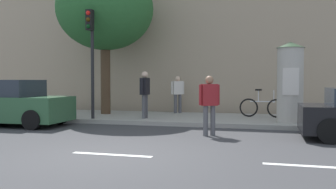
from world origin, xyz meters
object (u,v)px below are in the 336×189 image
at_px(traffic_light, 91,45).
at_px(street_tree, 105,9).
at_px(poster_column, 290,82).
at_px(parked_car_blue, 9,104).
at_px(pedestrian_in_dark_shirt, 209,101).
at_px(pedestrian_with_bag, 178,92).
at_px(bicycle_leaning, 262,107).
at_px(pedestrian_in_light_jacket, 145,91).

relative_size(traffic_light, street_tree, 0.65).
height_order(poster_column, parked_car_blue, poster_column).
bearing_deg(parked_car_blue, pedestrian_in_dark_shirt, -4.32).
height_order(traffic_light, pedestrian_in_dark_shirt, traffic_light).
height_order(pedestrian_with_bag, parked_car_blue, pedestrian_with_bag).
bearing_deg(street_tree, pedestrian_with_bag, 21.85).
xyz_separation_m(street_tree, bicycle_leaning, (6.49, 0.24, -4.03)).
bearing_deg(bicycle_leaning, poster_column, -58.71).
xyz_separation_m(pedestrian_in_light_jacket, parked_car_blue, (-4.27, -2.19, -0.43)).
height_order(traffic_light, street_tree, street_tree).
bearing_deg(traffic_light, street_tree, 100.80).
distance_m(street_tree, pedestrian_in_light_jacket, 4.28).
xyz_separation_m(pedestrian_in_light_jacket, bicycle_leaning, (4.25, 1.60, -0.65)).
xyz_separation_m(pedestrian_in_dark_shirt, bicycle_leaning, (1.37, 4.33, -0.46)).
height_order(poster_column, street_tree, street_tree).
distance_m(street_tree, bicycle_leaning, 7.64).
distance_m(street_tree, parked_car_blue, 5.59).
distance_m(pedestrian_in_dark_shirt, pedestrian_with_bag, 5.70).
relative_size(pedestrian_with_bag, parked_car_blue, 0.38).
xyz_separation_m(traffic_light, street_tree, (-0.40, 2.08, 1.71)).
distance_m(poster_column, street_tree, 8.12).
xyz_separation_m(pedestrian_with_bag, pedestrian_in_light_jacket, (-0.64, -2.51, 0.10)).
height_order(traffic_light, pedestrian_with_bag, traffic_light).
xyz_separation_m(poster_column, pedestrian_in_light_jacket, (-5.18, -0.06, -0.34)).
bearing_deg(poster_column, street_tree, 170.08).
bearing_deg(pedestrian_in_dark_shirt, bicycle_leaning, 72.43).
xyz_separation_m(pedestrian_with_bag, bicycle_leaning, (3.61, -0.92, -0.55)).
bearing_deg(traffic_light, parked_car_blue, -148.83).
bearing_deg(parked_car_blue, traffic_light, 31.17).
height_order(bicycle_leaning, parked_car_blue, parked_car_blue).
bearing_deg(pedestrian_in_light_jacket, pedestrian_with_bag, 75.71).
relative_size(pedestrian_in_dark_shirt, bicycle_leaning, 0.96).
xyz_separation_m(traffic_light, poster_column, (7.02, 0.78, -1.33)).
bearing_deg(pedestrian_in_light_jacket, pedestrian_in_dark_shirt, -43.49).
height_order(street_tree, pedestrian_in_light_jacket, street_tree).
relative_size(poster_column, street_tree, 0.44).
bearing_deg(parked_car_blue, bicycle_leaning, 23.96).
bearing_deg(pedestrian_with_bag, pedestrian_in_dark_shirt, -66.89).
height_order(poster_column, bicycle_leaning, poster_column).
bearing_deg(traffic_light, pedestrian_in_light_jacket, 21.35).
distance_m(bicycle_leaning, parked_car_blue, 9.32).
distance_m(traffic_light, poster_column, 7.19).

